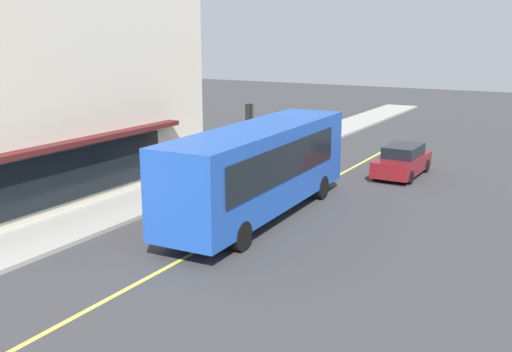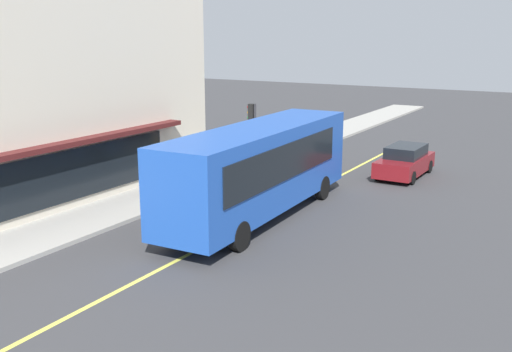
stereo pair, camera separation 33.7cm
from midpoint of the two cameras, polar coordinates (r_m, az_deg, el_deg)
The scene contains 8 objects.
ground at distance 20.78m, azimuth -2.85°, elevation -5.87°, with size 120.00×120.00×0.00m, color #38383A.
sidewalk at distance 23.93m, azimuth -13.52°, elevation -3.42°, with size 80.00×2.87×0.15m, color #9E9B93.
lane_centre_stripe at distance 20.77m, azimuth -2.85°, elevation -5.86°, with size 36.00×0.16×0.01m, color #D8D14C.
bus at distance 22.50m, azimuth 0.83°, elevation 0.92°, with size 11.21×2.91×3.50m.
traffic_light at distance 30.79m, azimuth -0.03°, elevation 5.38°, with size 0.30×0.52×3.20m.
car_maroon at distance 30.22m, azimuth 14.31°, elevation 1.35°, with size 4.32×1.91×1.52m.
pedestrian_near_storefront at distance 28.53m, azimuth -3.58°, elevation 2.13°, with size 0.34×0.34×1.85m.
pedestrian_at_corner at distance 30.48m, azimuth -3.79°, elevation 2.51°, with size 0.34×0.34×1.58m.
Camera 2 is at (-16.27, -10.94, 6.89)m, focal length 41.97 mm.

